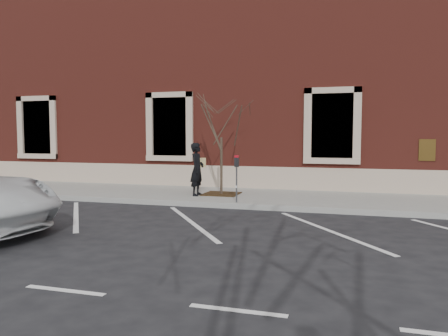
% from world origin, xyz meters
% --- Properties ---
extents(ground, '(120.00, 120.00, 0.00)m').
position_xyz_m(ground, '(0.00, 0.00, 0.00)').
color(ground, '#28282B').
rests_on(ground, ground).
extents(sidewalk_near, '(40.00, 3.50, 0.15)m').
position_xyz_m(sidewalk_near, '(0.00, 1.75, 0.07)').
color(sidewalk_near, '#9C9C93').
rests_on(sidewalk_near, ground).
extents(curb_near, '(40.00, 0.12, 0.15)m').
position_xyz_m(curb_near, '(0.00, -0.05, 0.07)').
color(curb_near, '#9E9E99').
rests_on(curb_near, ground).
extents(parking_stripes, '(28.00, 4.40, 0.01)m').
position_xyz_m(parking_stripes, '(0.00, -2.20, 0.00)').
color(parking_stripes, silver).
rests_on(parking_stripes, ground).
extents(building_civic, '(40.00, 8.62, 8.00)m').
position_xyz_m(building_civic, '(0.00, 7.74, 4.00)').
color(building_civic, maroon).
rests_on(building_civic, ground).
extents(man, '(0.42, 0.62, 1.69)m').
position_xyz_m(man, '(-1.06, 1.18, 0.99)').
color(man, black).
rests_on(man, sidewalk_near).
extents(parking_meter, '(0.12, 0.09, 1.36)m').
position_xyz_m(parking_meter, '(0.52, 0.12, 1.09)').
color(parking_meter, '#595B60').
rests_on(parking_meter, sidewalk_near).
extents(tree_grate, '(1.12, 1.12, 0.03)m').
position_xyz_m(tree_grate, '(-0.41, 1.68, 0.16)').
color(tree_grate, '#362311').
rests_on(tree_grate, sidewalk_near).
extents(sapling, '(2.03, 2.03, 3.38)m').
position_xyz_m(sapling, '(-0.41, 1.68, 2.51)').
color(sapling, '#433929').
rests_on(sapling, sidewalk_near).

